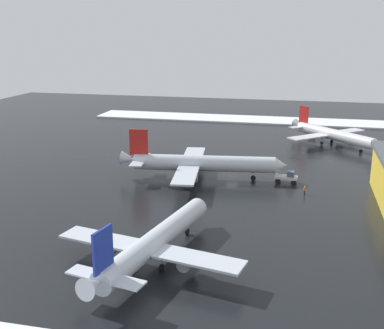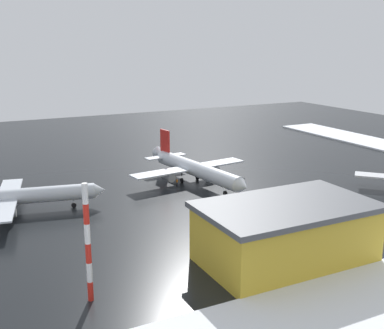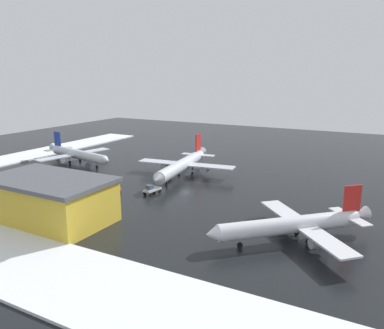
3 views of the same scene
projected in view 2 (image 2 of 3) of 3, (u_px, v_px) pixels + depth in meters
ground_plane at (225, 188)px, 105.43m from camera, size 240.00×240.00×0.00m
airplane_far_rear at (195, 169)px, 108.17m from camera, size 29.17×35.02×10.40m
airplane_distant_tail at (18, 196)px, 89.60m from camera, size 31.43×26.31×9.40m
pushback_tug at (244, 199)px, 93.74m from camera, size 2.80×4.84×2.50m
ground_crew_mid_apron at (223, 212)px, 87.82m from camera, size 0.36×0.36×1.71m
ground_crew_beside_wing at (177, 182)px, 106.74m from camera, size 0.36×0.36×1.71m
antenna_mast at (88, 243)px, 57.60m from camera, size 0.70×0.70×15.06m
cargo_hangar at (286, 232)px, 69.10m from camera, size 25.10×15.17×8.80m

